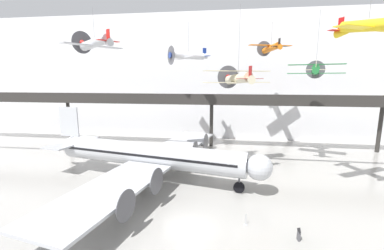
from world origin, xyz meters
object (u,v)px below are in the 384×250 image
airliner_silver_main (148,155)px  suspended_plane_green_biplane (316,70)px  suspended_plane_white_twin (189,56)px  suspended_plane_orange_highwing (271,48)px  suspended_plane_yellow_lowwing (368,26)px  stanchion_barrier (246,222)px  suspended_plane_cream_biplane (238,78)px  info_sign_pedestal (299,235)px  suspended_plane_silver_racer (95,43)px

airliner_silver_main → suspended_plane_green_biplane: bearing=34.5°
suspended_plane_white_twin → suspended_plane_orange_highwing: size_ratio=1.06×
airliner_silver_main → suspended_plane_orange_highwing: suspended_plane_orange_highwing is taller
suspended_plane_yellow_lowwing → stanchion_barrier: suspended_plane_yellow_lowwing is taller
suspended_plane_cream_biplane → stanchion_barrier: 19.13m
suspended_plane_yellow_lowwing → stanchion_barrier: (-11.77, -7.20, -18.05)m
suspended_plane_cream_biplane → suspended_plane_yellow_lowwing: (12.41, -6.90, 5.14)m
info_sign_pedestal → suspended_plane_silver_racer: bearing=140.9°
airliner_silver_main → suspended_plane_orange_highwing: bearing=56.7°
suspended_plane_white_twin → info_sign_pedestal: size_ratio=6.62×
airliner_silver_main → suspended_plane_yellow_lowwing: 28.24m
suspended_plane_cream_biplane → info_sign_pedestal: bearing=173.8°
suspended_plane_white_twin → stanchion_barrier: 31.18m
suspended_plane_silver_racer → suspended_plane_yellow_lowwing: (32.61, -6.30, 0.23)m
suspended_plane_silver_racer → stanchion_barrier: 30.56m
suspended_plane_silver_racer → suspended_plane_orange_highwing: 29.30m
stanchion_barrier → info_sign_pedestal: 4.52m
suspended_plane_green_biplane → stanchion_barrier: size_ratio=8.88×
suspended_plane_cream_biplane → suspended_plane_orange_highwing: bearing=-48.7°
suspended_plane_green_biplane → suspended_plane_silver_racer: size_ratio=1.11×
stanchion_barrier → info_sign_pedestal: (4.18, -1.71, 0.13)m
suspended_plane_white_twin → suspended_plane_orange_highwing: bearing=153.7°
suspended_plane_orange_highwing → stanchion_barrier: size_ratio=7.21×
suspended_plane_white_twin → suspended_plane_green_biplane: (19.83, -5.81, -2.75)m
suspended_plane_cream_biplane → stanchion_barrier: size_ratio=10.18×
airliner_silver_main → stanchion_barrier: (12.04, -9.10, -2.98)m
suspended_plane_white_twin → suspended_plane_yellow_lowwing: same height
suspended_plane_green_biplane → suspended_plane_cream_biplane: bearing=129.0°
suspended_plane_green_biplane → suspended_plane_silver_racer: (-31.54, -5.26, 3.70)m
suspended_plane_green_biplane → suspended_plane_orange_highwing: suspended_plane_orange_highwing is taller
suspended_plane_green_biplane → info_sign_pedestal: (-6.52, -20.47, -13.98)m
suspended_plane_yellow_lowwing → info_sign_pedestal: bearing=-69.3°
suspended_plane_white_twin → info_sign_pedestal: suspended_plane_white_twin is taller
suspended_plane_silver_racer → suspended_plane_yellow_lowwing: same height
suspended_plane_silver_racer → suspended_plane_cream_biplane: bearing=-148.0°
stanchion_barrier → suspended_plane_white_twin: bearing=110.4°
suspended_plane_cream_biplane → suspended_plane_yellow_lowwing: size_ratio=1.33×
suspended_plane_orange_highwing → suspended_plane_yellow_lowwing: (6.41, -19.43, -0.19)m
suspended_plane_green_biplane → suspended_plane_cream_biplane: suspended_plane_green_biplane is taller
suspended_plane_silver_racer → info_sign_pedestal: (25.02, -15.21, -17.69)m
airliner_silver_main → suspended_plane_green_biplane: suspended_plane_green_biplane is taller
airliner_silver_main → suspended_plane_white_twin: size_ratio=4.37×
suspended_plane_green_biplane → suspended_plane_cream_biplane: (-11.35, -4.66, -1.20)m
suspended_plane_white_twin → suspended_plane_cream_biplane: size_ratio=0.75×
suspended_plane_silver_racer → airliner_silver_main: bearing=-176.3°
suspended_plane_white_twin → info_sign_pedestal: (13.31, -26.29, -16.74)m
airliner_silver_main → stanchion_barrier: airliner_silver_main is taller
suspended_plane_silver_racer → suspended_plane_orange_highwing: (26.19, 13.13, 0.42)m
suspended_plane_orange_highwing → suspended_plane_cream_biplane: bearing=136.3°
airliner_silver_main → suspended_plane_silver_racer: 17.80m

